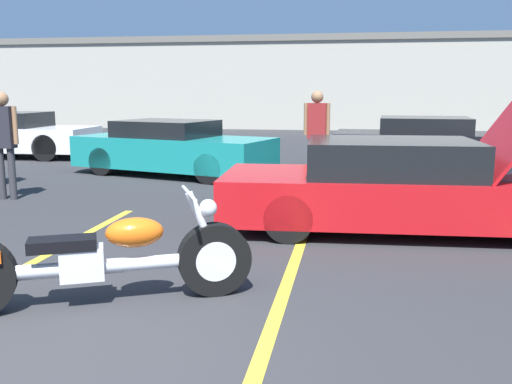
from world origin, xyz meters
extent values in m
plane|color=#2D2D30|center=(0.00, 0.00, 0.00)|extent=(80.00, 80.00, 0.00)
cube|color=yellow|center=(-1.35, 2.31, 0.00)|extent=(0.12, 5.53, 0.01)
cube|color=yellow|center=(1.44, 2.31, 0.00)|extent=(0.12, 5.53, 0.01)
cube|color=#B2AD9E|center=(0.00, 25.86, 2.20)|extent=(32.00, 4.00, 4.40)
cube|color=slate|center=(0.00, 25.86, 4.25)|extent=(32.00, 4.20, 0.30)
cylinder|color=black|center=(0.83, 1.74, 0.33)|extent=(0.67, 0.42, 0.66)
cylinder|color=silver|center=(0.83, 1.74, 0.33)|extent=(0.40, 0.31, 0.36)
cylinder|color=silver|center=(-0.08, 1.32, 0.35)|extent=(1.59, 0.82, 0.12)
cube|color=silver|center=(-0.21, 1.26, 0.39)|extent=(0.43, 0.37, 0.28)
ellipsoid|color=orange|center=(0.19, 1.45, 0.63)|extent=(0.57, 0.46, 0.26)
cube|color=black|center=(-0.35, 1.20, 0.57)|extent=(0.61, 0.47, 0.10)
cylinder|color=silver|center=(0.74, 1.70, 0.65)|extent=(0.31, 0.19, 0.63)
cylinder|color=silver|center=(0.63, 1.65, 0.95)|extent=(0.33, 0.65, 0.04)
sphere|color=silver|center=(0.78, 1.72, 0.81)|extent=(0.16, 0.16, 0.16)
cylinder|color=silver|center=(-0.53, 1.24, 0.29)|extent=(1.21, 0.62, 0.09)
cube|color=red|center=(2.72, 4.52, 0.46)|extent=(4.85, 2.04, 0.58)
cube|color=black|center=(2.53, 4.51, 0.97)|extent=(2.22, 1.73, 0.45)
cylinder|color=black|center=(4.16, 5.38, 0.30)|extent=(0.61, 0.25, 0.60)
cylinder|color=black|center=(1.29, 3.66, 0.30)|extent=(0.61, 0.25, 0.60)
cylinder|color=black|center=(1.21, 5.23, 0.30)|extent=(0.61, 0.25, 0.60)
cube|color=#4C4C51|center=(4.03, 4.59, 0.71)|extent=(0.65, 1.02, 0.28)
cube|color=black|center=(3.89, 11.02, 0.51)|extent=(4.68, 2.18, 0.66)
cube|color=black|center=(3.71, 11.03, 1.03)|extent=(2.16, 1.83, 0.37)
cylinder|color=black|center=(5.26, 10.09, 0.33)|extent=(0.67, 0.26, 0.66)
cylinder|color=black|center=(5.36, 11.77, 0.33)|extent=(0.67, 0.26, 0.66)
cylinder|color=black|center=(2.43, 10.27, 0.33)|extent=(0.67, 0.26, 0.66)
cylinder|color=black|center=(2.53, 11.94, 0.33)|extent=(0.67, 0.26, 0.66)
cube|color=teal|center=(-1.85, 8.91, 0.50)|extent=(4.67, 2.87, 0.67)
cube|color=black|center=(-2.02, 8.96, 1.02)|extent=(2.32, 2.03, 0.36)
cylinder|color=black|center=(-0.76, 7.81, 0.31)|extent=(0.65, 0.38, 0.61)
cylinder|color=black|center=(-0.34, 9.24, 0.31)|extent=(0.65, 0.38, 0.61)
cylinder|color=black|center=(-3.36, 8.58, 0.31)|extent=(0.65, 0.38, 0.61)
cylinder|color=black|center=(-2.94, 10.01, 0.31)|extent=(0.65, 0.38, 0.61)
cube|color=white|center=(-7.31, 11.50, 0.51)|extent=(4.45, 1.93, 0.64)
cube|color=black|center=(-7.49, 11.50, 1.04)|extent=(2.02, 1.70, 0.41)
cylinder|color=black|center=(-5.93, 10.71, 0.35)|extent=(0.71, 0.23, 0.70)
cylinder|color=black|center=(-5.96, 12.34, 0.35)|extent=(0.71, 0.23, 0.70)
cylinder|color=#9E704C|center=(-4.64, 6.87, 1.15)|extent=(0.08, 0.08, 0.57)
cylinder|color=#333338|center=(1.22, 8.32, 0.44)|extent=(0.12, 0.12, 0.89)
cylinder|color=#333338|center=(1.42, 8.32, 0.44)|extent=(0.12, 0.12, 0.89)
cube|color=maroon|center=(1.32, 8.32, 1.24)|extent=(0.36, 0.20, 0.70)
cylinder|color=#9E704C|center=(1.10, 8.32, 1.27)|extent=(0.08, 0.08, 0.63)
cylinder|color=#9E704C|center=(1.54, 8.32, 1.27)|extent=(0.08, 0.08, 0.63)
sphere|color=#9E704C|center=(1.32, 8.32, 1.71)|extent=(0.24, 0.24, 0.24)
cylinder|color=#333338|center=(-3.86, 5.65, 0.44)|extent=(0.12, 0.12, 0.88)
cylinder|color=#333338|center=(-3.66, 5.65, 0.44)|extent=(0.12, 0.12, 0.88)
cube|color=#26262D|center=(-3.76, 5.65, 1.23)|extent=(0.36, 0.20, 0.70)
cylinder|color=#9E704C|center=(-3.54, 5.65, 1.26)|extent=(0.08, 0.08, 0.63)
sphere|color=#9E704C|center=(-3.76, 5.65, 1.70)|extent=(0.24, 0.24, 0.24)
camera|label=1|loc=(2.03, -3.09, 1.83)|focal=40.00mm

